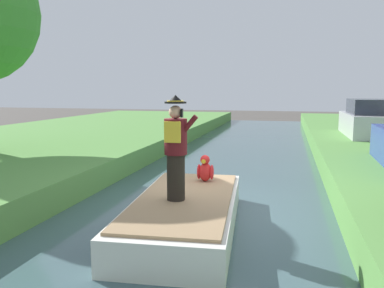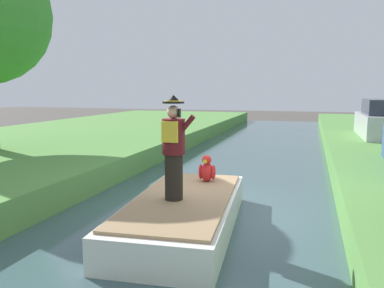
% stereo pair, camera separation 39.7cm
% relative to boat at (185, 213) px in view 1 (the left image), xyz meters
% --- Properties ---
extents(ground_plane, '(80.00, 80.00, 0.00)m').
position_rel_boat_xyz_m(ground_plane, '(0.00, 1.06, -0.40)').
color(ground_plane, '#4C4742').
extents(canal_water, '(5.56, 48.00, 0.10)m').
position_rel_boat_xyz_m(canal_water, '(0.00, 1.06, -0.35)').
color(canal_water, '#3D565B').
rests_on(canal_water, ground).
extents(boat, '(2.15, 4.34, 0.61)m').
position_rel_boat_xyz_m(boat, '(0.00, 0.00, 0.00)').
color(boat, silver).
rests_on(boat, canal_water).
extents(person_pirate, '(0.61, 0.42, 1.85)m').
position_rel_boat_xyz_m(person_pirate, '(-0.10, -0.21, 1.23)').
color(person_pirate, black).
rests_on(person_pirate, boat).
extents(parrot_plush, '(0.36, 0.35, 0.57)m').
position_rel_boat_xyz_m(parrot_plush, '(0.11, 1.27, 0.55)').
color(parrot_plush, red).
rests_on(parrot_plush, boat).
extents(parked_car_silver, '(1.74, 4.02, 1.50)m').
position_rel_boat_xyz_m(parked_car_silver, '(4.95, 10.40, 0.98)').
color(parked_car_silver, '#B7B7BC').
rests_on(parked_car_silver, grass_bank_far).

